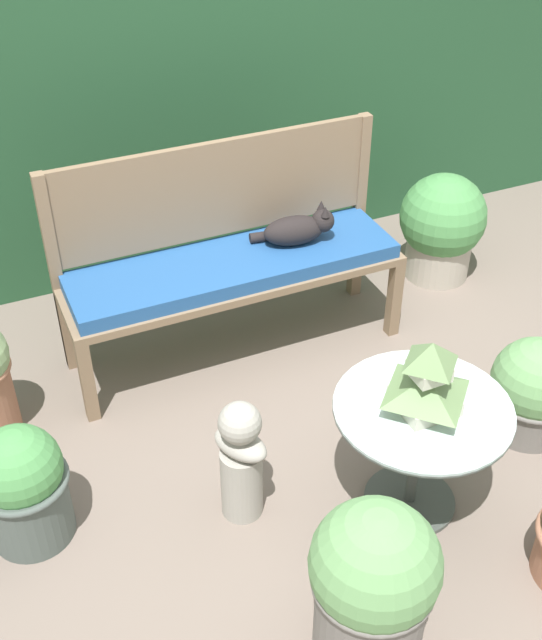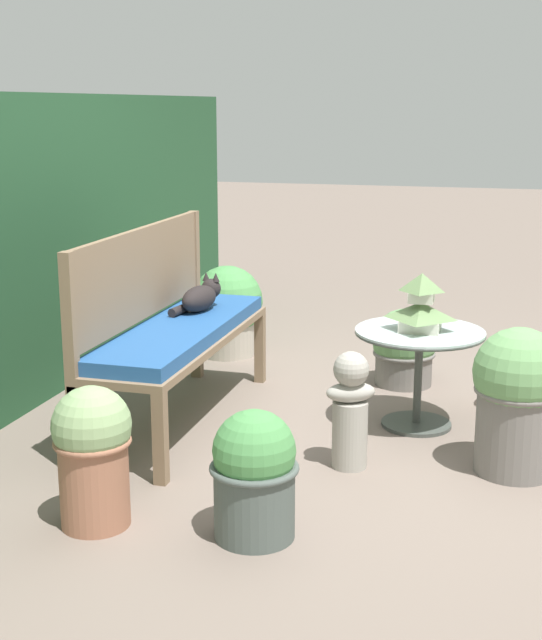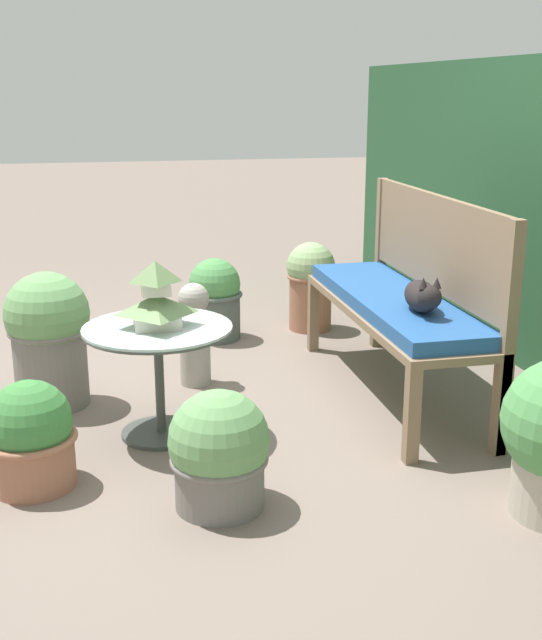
# 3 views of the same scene
# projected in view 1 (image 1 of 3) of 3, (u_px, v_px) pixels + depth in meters

# --- Properties ---
(ground) EXTENTS (30.00, 30.00, 0.00)m
(ground) POSITION_uv_depth(u_px,v_px,m) (336.00, 472.00, 3.53)
(ground) COLOR #75665B
(foliage_hedge_back) EXTENTS (6.40, 0.72, 1.79)m
(foliage_hedge_back) POSITION_uv_depth(u_px,v_px,m) (163.00, 100.00, 4.66)
(foliage_hedge_back) COLOR #234C2D
(foliage_hedge_back) RESTS_ON ground
(garden_bench) EXTENTS (1.70, 0.48, 0.56)m
(garden_bench) POSITION_uv_depth(u_px,v_px,m) (234.00, 272.00, 3.95)
(garden_bench) COLOR #7F664C
(garden_bench) RESTS_ON ground
(bench_backrest) EXTENTS (1.70, 0.06, 1.08)m
(bench_backrest) POSITION_uv_depth(u_px,v_px,m) (216.00, 200.00, 3.94)
(bench_backrest) COLOR #7F664C
(bench_backrest) RESTS_ON ground
(cat) EXTENTS (0.41, 0.21, 0.20)m
(cat) POSITION_uv_depth(u_px,v_px,m) (298.00, 229.00, 3.98)
(cat) COLOR black
(cat) RESTS_ON garden_bench
(patio_table) EXTENTS (0.70, 0.70, 0.54)m
(patio_table) POSITION_uv_depth(u_px,v_px,m) (420.00, 428.00, 3.14)
(patio_table) COLOR #424742
(patio_table) RESTS_ON ground
(pagoda_birdhouse) EXTENTS (0.29, 0.29, 0.31)m
(pagoda_birdhouse) POSITION_uv_depth(u_px,v_px,m) (427.00, 381.00, 2.99)
(pagoda_birdhouse) COLOR beige
(pagoda_birdhouse) RESTS_ON patio_table
(garden_bust) EXTENTS (0.24, 0.28, 0.58)m
(garden_bust) POSITION_uv_depth(u_px,v_px,m) (241.00, 459.00, 3.19)
(garden_bust) COLOR #A39E93
(garden_bust) RESTS_ON ground
(potted_plant_table_near) EXTENTS (0.43, 0.43, 0.71)m
(potted_plant_table_near) POSITION_uv_depth(u_px,v_px,m) (372.00, 587.00, 2.62)
(potted_plant_table_near) COLOR slate
(potted_plant_table_near) RESTS_ON ground
(potted_plant_bench_left) EXTENTS (0.50, 0.50, 0.64)m
(potted_plant_bench_left) POSITION_uv_depth(u_px,v_px,m) (442.00, 226.00, 4.63)
(potted_plant_bench_left) COLOR #ADA393
(potted_plant_bench_left) RESTS_ON ground
(potted_plant_path_edge) EXTENTS (0.40, 0.40, 0.48)m
(potted_plant_path_edge) POSITION_uv_depth(u_px,v_px,m) (534.00, 390.00, 3.62)
(potted_plant_path_edge) COLOR slate
(potted_plant_path_edge) RESTS_ON ground
(potted_plant_table_far) EXTENTS (0.37, 0.37, 0.54)m
(potted_plant_table_far) POSITION_uv_depth(u_px,v_px,m) (23.00, 485.00, 3.11)
(potted_plant_table_far) COLOR #4C5651
(potted_plant_table_far) RESTS_ON ground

